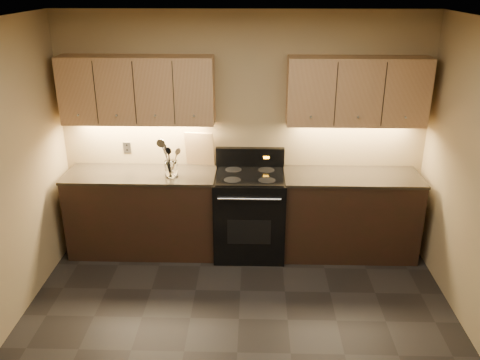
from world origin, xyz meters
The scene contains 16 objects.
floor centered at (0.00, 0.00, 0.00)m, with size 4.00×4.00×0.00m, color black.
ceiling centered at (0.00, 0.00, 2.60)m, with size 4.00×4.00×0.00m, color silver.
wall_back centered at (0.00, 2.00, 1.30)m, with size 4.00×0.04×2.60m, color #9D8A5C.
counter_left centered at (-1.10, 1.70, 0.47)m, with size 1.62×0.62×0.93m.
counter_right centered at (1.18, 1.70, 0.47)m, with size 1.46×0.62×0.93m.
stove centered at (0.08, 1.68, 0.48)m, with size 0.76×0.68×1.14m.
upper_cab_left centered at (-1.10, 1.85, 1.80)m, with size 1.60×0.30×0.70m, color tan.
upper_cab_right centered at (1.18, 1.85, 1.80)m, with size 1.44×0.30×0.70m, color tan.
outlet_plate centered at (-1.30, 1.99, 1.12)m, with size 0.09×0.01×0.12m, color #B2B5BA.
utensil_crock centered at (-0.75, 1.62, 1.01)m, with size 0.17×0.17×0.17m.
cutting_board centered at (-0.48, 1.95, 1.13)m, with size 0.32×0.02×0.40m, color tan.
wooden_spoon centered at (-0.77, 1.61, 1.10)m, with size 0.06×0.06×0.31m, color tan, non-canonical shape.
black_spoon centered at (-0.76, 1.63, 1.12)m, with size 0.06×0.06×0.35m, color black, non-canonical shape.
black_turner centered at (-0.75, 1.61, 1.11)m, with size 0.08×0.08×0.34m, color black, non-canonical shape.
steel_spatula centered at (-0.73, 1.62, 1.15)m, with size 0.08×0.08×0.40m, color silver, non-canonical shape.
steel_skimmer centered at (-0.72, 1.60, 1.14)m, with size 0.09×0.09×0.40m, color silver, non-canonical shape.
Camera 1 is at (0.12, -3.37, 2.91)m, focal length 38.00 mm.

